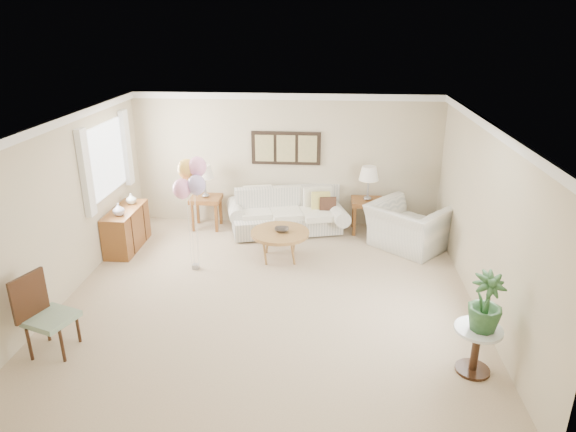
% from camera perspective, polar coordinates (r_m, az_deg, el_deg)
% --- Properties ---
extents(ground_plane, '(6.00, 6.00, 0.00)m').
position_cam_1_polar(ground_plane, '(7.84, -2.00, -8.71)').
color(ground_plane, tan).
extents(room_shell, '(6.04, 6.04, 2.60)m').
position_cam_1_polar(room_shell, '(7.28, -2.94, 2.89)').
color(room_shell, '#CAB891').
rests_on(room_shell, ground).
extents(wall_art_triptych, '(1.35, 0.06, 0.65)m').
position_cam_1_polar(wall_art_triptych, '(10.04, -0.23, 7.53)').
color(wall_art_triptych, black).
rests_on(wall_art_triptych, ground).
extents(sofa, '(2.48, 1.35, 0.84)m').
position_cam_1_polar(sofa, '(9.97, -0.14, 0.09)').
color(sofa, silver).
rests_on(sofa, ground).
extents(end_table_left, '(0.59, 0.54, 0.64)m').
position_cam_1_polar(end_table_left, '(10.20, -9.09, 1.56)').
color(end_table_left, brown).
rests_on(end_table_left, ground).
extents(end_table_right, '(0.60, 0.55, 0.65)m').
position_cam_1_polar(end_table_right, '(9.99, 8.78, 1.22)').
color(end_table_right, brown).
rests_on(end_table_right, ground).
extents(lamp_left, '(0.36, 0.36, 0.64)m').
position_cam_1_polar(lamp_left, '(10.02, -9.28, 4.76)').
color(lamp_left, gray).
rests_on(lamp_left, end_table_left).
extents(lamp_right, '(0.37, 0.37, 0.66)m').
position_cam_1_polar(lamp_right, '(9.80, 8.97, 4.58)').
color(lamp_right, gray).
rests_on(lamp_right, end_table_right).
extents(coffee_table, '(1.01, 1.01, 0.51)m').
position_cam_1_polar(coffee_table, '(8.76, -0.90, -1.98)').
color(coffee_table, olive).
rests_on(coffee_table, ground).
extents(decor_bowl, '(0.25, 0.25, 0.06)m').
position_cam_1_polar(decor_bowl, '(8.73, -0.70, -1.54)').
color(decor_bowl, '#302A24').
rests_on(decor_bowl, coffee_table).
extents(armchair, '(1.68, 1.66, 0.82)m').
position_cam_1_polar(armchair, '(9.45, 13.15, -1.18)').
color(armchair, silver).
rests_on(armchair, ground).
extents(side_table, '(0.55, 0.55, 0.59)m').
position_cam_1_polar(side_table, '(6.45, 20.27, -12.69)').
color(side_table, silver).
rests_on(side_table, ground).
extents(potted_plant, '(0.47, 0.47, 0.69)m').
position_cam_1_polar(potted_plant, '(6.20, 21.13, -8.95)').
color(potted_plant, '#224B26').
rests_on(potted_plant, side_table).
extents(accent_chair, '(0.65, 0.65, 1.05)m').
position_cam_1_polar(accent_chair, '(7.03, -25.49, -9.64)').
color(accent_chair, gray).
rests_on(accent_chair, ground).
extents(credenza, '(0.46, 1.20, 0.74)m').
position_cam_1_polar(credenza, '(9.66, -17.50, -1.37)').
color(credenza, brown).
rests_on(credenza, ground).
extents(vase_white, '(0.26, 0.26, 0.21)m').
position_cam_1_polar(vase_white, '(9.25, -18.32, 0.70)').
color(vase_white, '#B7B5CA').
rests_on(vase_white, credenza).
extents(vase_sage, '(0.19, 0.19, 0.19)m').
position_cam_1_polar(vase_sage, '(9.77, -17.04, 1.85)').
color(vase_sage, silver).
rests_on(vase_sage, credenza).
extents(balloon_cluster, '(0.51, 0.49, 1.90)m').
position_cam_1_polar(balloon_cluster, '(8.17, -10.76, 4.16)').
color(balloon_cluster, gray).
rests_on(balloon_cluster, ground).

